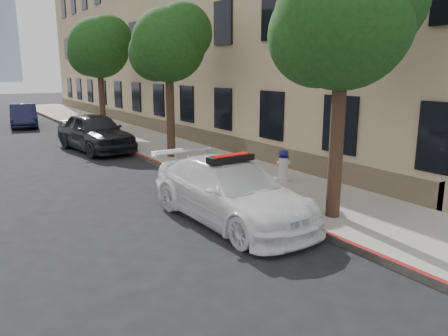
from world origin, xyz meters
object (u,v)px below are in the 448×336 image
at_px(police_car, 231,191).
at_px(parked_car_far, 24,116).
at_px(traffic_cone, 239,178).
at_px(parked_car_mid, 95,132).
at_px(fire_hydrant, 283,166).

bearing_deg(police_car, parked_car_far, 91.18).
bearing_deg(traffic_cone, police_car, -129.76).
xyz_separation_m(parked_car_mid, parked_car_far, (-1.22, 9.98, -0.12)).
xyz_separation_m(parked_car_far, fire_hydrant, (4.07, -18.52, -0.07)).
bearing_deg(parked_car_far, fire_hydrant, -69.81).
height_order(police_car, parked_car_far, police_car).
bearing_deg(parked_car_mid, police_car, -96.99).
relative_size(parked_car_mid, fire_hydrant, 5.06).
bearing_deg(parked_car_mid, fire_hydrant, -78.39).
distance_m(parked_car_mid, traffic_cone, 8.74).
bearing_deg(traffic_cone, parked_car_far, 97.47).
distance_m(police_car, parked_car_mid, 10.15).
relative_size(police_car, traffic_cone, 6.89).
relative_size(fire_hydrant, traffic_cone, 1.33).
distance_m(fire_hydrant, traffic_cone, 1.63).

